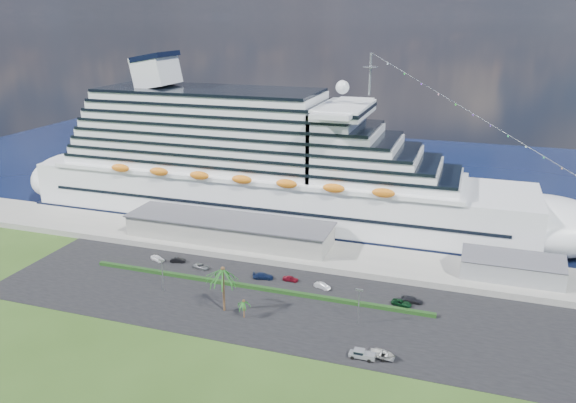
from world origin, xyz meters
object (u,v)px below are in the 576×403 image
(cruise_ship, at_px, (268,171))
(pickup_truck, at_px, (362,354))
(parked_car_3, at_px, (263,276))
(boat_trailer, at_px, (382,354))

(cruise_ship, height_order, pickup_truck, cruise_ship)
(cruise_ship, relative_size, parked_car_3, 36.70)
(cruise_ship, bearing_deg, pickup_truck, -56.85)
(pickup_truck, xyz_separation_m, boat_trailer, (3.78, 1.09, 0.16))
(pickup_truck, bearing_deg, cruise_ship, 123.15)
(cruise_ship, distance_m, boat_trailer, 84.85)
(cruise_ship, distance_m, pickup_truck, 83.66)
(cruise_ship, relative_size, pickup_truck, 37.20)
(cruise_ship, height_order, parked_car_3, cruise_ship)
(parked_car_3, bearing_deg, cruise_ship, 6.83)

